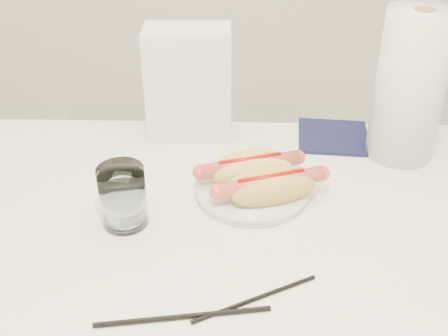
{
  "coord_description": "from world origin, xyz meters",
  "views": [
    {
      "loc": [
        0.01,
        -0.72,
        1.34
      ],
      "look_at": [
        -0.01,
        0.1,
        0.82
      ],
      "focal_mm": 44.56,
      "sensor_mm": 36.0,
      "label": 1
    }
  ],
  "objects_px": {
    "table": "(227,262)",
    "hotdog_left": "(250,168)",
    "napkin_box": "(189,83)",
    "water_glass": "(123,196)",
    "hotdog_right": "(271,186)",
    "plate": "(252,191)",
    "paper_towel_roll": "(410,87)"
  },
  "relations": [
    {
      "from": "napkin_box",
      "to": "paper_towel_roll",
      "type": "bearing_deg",
      "value": -11.5
    },
    {
      "from": "water_glass",
      "to": "napkin_box",
      "type": "bearing_deg",
      "value": 75.11
    },
    {
      "from": "hotdog_right",
      "to": "napkin_box",
      "type": "distance_m",
      "value": 0.32
    },
    {
      "from": "paper_towel_roll",
      "to": "hotdog_right",
      "type": "bearing_deg",
      "value": -144.81
    },
    {
      "from": "hotdog_left",
      "to": "napkin_box",
      "type": "relative_size",
      "value": 0.8
    },
    {
      "from": "hotdog_left",
      "to": "hotdog_right",
      "type": "distance_m",
      "value": 0.07
    },
    {
      "from": "table",
      "to": "hotdog_right",
      "type": "height_order",
      "value": "hotdog_right"
    },
    {
      "from": "hotdog_left",
      "to": "hotdog_right",
      "type": "relative_size",
      "value": 0.98
    },
    {
      "from": "water_glass",
      "to": "paper_towel_roll",
      "type": "relative_size",
      "value": 0.36
    },
    {
      "from": "table",
      "to": "paper_towel_roll",
      "type": "distance_m",
      "value": 0.49
    },
    {
      "from": "paper_towel_roll",
      "to": "table",
      "type": "bearing_deg",
      "value": -141.39
    },
    {
      "from": "hotdog_left",
      "to": "napkin_box",
      "type": "distance_m",
      "value": 0.26
    },
    {
      "from": "plate",
      "to": "paper_towel_roll",
      "type": "xyz_separation_m",
      "value": [
        0.3,
        0.16,
        0.14
      ]
    },
    {
      "from": "water_glass",
      "to": "paper_towel_roll",
      "type": "bearing_deg",
      "value": 25.3
    },
    {
      "from": "table",
      "to": "hotdog_left",
      "type": "distance_m",
      "value": 0.18
    },
    {
      "from": "plate",
      "to": "hotdog_left",
      "type": "height_order",
      "value": "hotdog_left"
    },
    {
      "from": "hotdog_right",
      "to": "paper_towel_roll",
      "type": "xyz_separation_m",
      "value": [
        0.27,
        0.19,
        0.11
      ]
    },
    {
      "from": "plate",
      "to": "napkin_box",
      "type": "distance_m",
      "value": 0.29
    },
    {
      "from": "plate",
      "to": "napkin_box",
      "type": "bearing_deg",
      "value": 119.16
    },
    {
      "from": "water_glass",
      "to": "paper_towel_roll",
      "type": "distance_m",
      "value": 0.58
    },
    {
      "from": "water_glass",
      "to": "napkin_box",
      "type": "relative_size",
      "value": 0.46
    },
    {
      "from": "table",
      "to": "hotdog_left",
      "type": "relative_size",
      "value": 6.39
    },
    {
      "from": "plate",
      "to": "hotdog_left",
      "type": "xyz_separation_m",
      "value": [
        -0.0,
        0.03,
        0.03
      ]
    },
    {
      "from": "hotdog_left",
      "to": "water_glass",
      "type": "relative_size",
      "value": 1.74
    },
    {
      "from": "table",
      "to": "napkin_box",
      "type": "bearing_deg",
      "value": 104.27
    },
    {
      "from": "napkin_box",
      "to": "paper_towel_roll",
      "type": "relative_size",
      "value": 0.79
    },
    {
      "from": "hotdog_left",
      "to": "paper_towel_roll",
      "type": "relative_size",
      "value": 0.63
    },
    {
      "from": "water_glass",
      "to": "plate",
      "type": "bearing_deg",
      "value": 21.89
    },
    {
      "from": "plate",
      "to": "paper_towel_roll",
      "type": "bearing_deg",
      "value": 27.62
    },
    {
      "from": "napkin_box",
      "to": "water_glass",
      "type": "bearing_deg",
      "value": -106.39
    },
    {
      "from": "paper_towel_roll",
      "to": "water_glass",
      "type": "bearing_deg",
      "value": -154.7
    },
    {
      "from": "hotdog_right",
      "to": "paper_towel_roll",
      "type": "relative_size",
      "value": 0.65
    }
  ]
}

